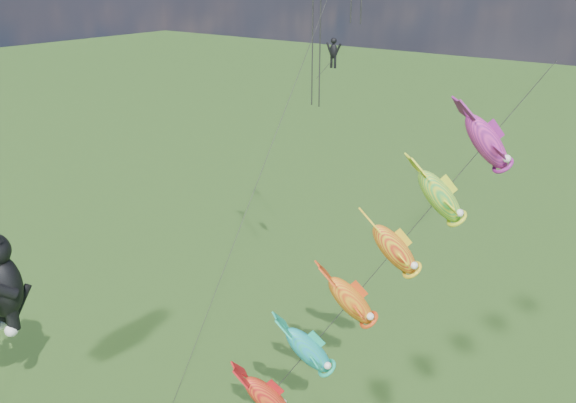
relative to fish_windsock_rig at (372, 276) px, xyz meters
The scene contains 2 objects.
fish_windsock_rig is the anchor object (origin of this frame).
parafoil_rig 18.12m from the fish_windsock_rig, 130.36° to the left, with size 1.97×17.56×27.86m.
Camera 1 is at (33.32, -14.90, 22.94)m, focal length 40.00 mm.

